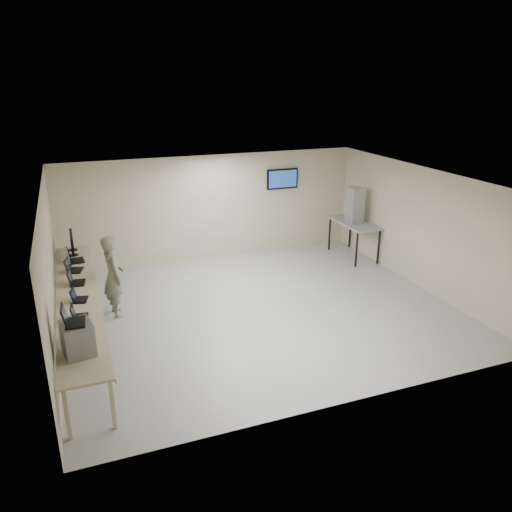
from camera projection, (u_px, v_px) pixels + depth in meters
name	position (u px, v px, depth m)	size (l,w,h in m)	color
room	(260.00, 246.00, 10.28)	(8.01, 7.01, 2.81)	#BCBCBC
workbench	(79.00, 299.00, 9.22)	(0.76, 6.00, 0.90)	tan
equipment_box	(78.00, 338.00, 7.21)	(0.41, 0.47, 0.49)	gray
laptop_on_box	(71.00, 319.00, 7.08)	(0.32, 0.39, 0.29)	black
laptop_0	(79.00, 334.00, 7.70)	(0.32, 0.36, 0.26)	black
laptop_1	(77.00, 315.00, 8.32)	(0.29, 0.34, 0.25)	black
laptop_2	(77.00, 297.00, 8.97)	(0.33, 0.36, 0.25)	black
laptop_3	(74.00, 280.00, 9.70)	(0.34, 0.40, 0.28)	black
laptop_4	(72.00, 268.00, 10.32)	(0.38, 0.42, 0.29)	black
laptop_5	(74.00, 258.00, 10.86)	(0.35, 0.41, 0.31)	black
monitor_near	(72.00, 244.00, 11.15)	(0.21, 0.48, 0.47)	black
monitor_far	(72.00, 239.00, 11.49)	(0.21, 0.47, 0.47)	black
soldier	(113.00, 276.00, 10.20)	(0.63, 0.41, 1.72)	#6C715B
side_table	(354.00, 225.00, 13.50)	(0.77, 1.65, 0.99)	gray
storage_bins	(355.00, 205.00, 13.31)	(0.36, 0.40, 0.94)	#9EA0A7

